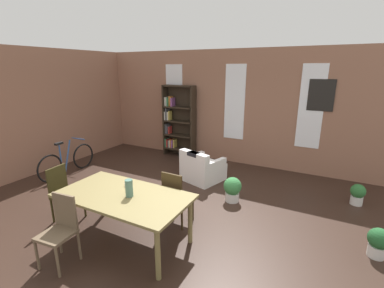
% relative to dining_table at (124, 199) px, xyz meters
% --- Properties ---
extents(ground_plane, '(10.46, 10.46, 0.00)m').
position_rel_dining_table_xyz_m(ground_plane, '(0.22, 0.71, -0.70)').
color(ground_plane, '#33221A').
extents(back_wall_brick, '(9.05, 0.12, 3.04)m').
position_rel_dining_table_xyz_m(back_wall_brick, '(0.22, 4.25, 0.82)').
color(back_wall_brick, '#96654E').
rests_on(back_wall_brick, ground).
extents(left_wall_brick, '(0.12, 7.96, 3.04)m').
position_rel_dining_table_xyz_m(left_wall_brick, '(-3.86, 0.71, 0.82)').
color(left_wall_brick, '#96654E').
rests_on(left_wall_brick, ground).
extents(window_pane_0, '(0.55, 0.02, 1.98)m').
position_rel_dining_table_xyz_m(window_pane_0, '(-1.66, 4.18, 0.98)').
color(window_pane_0, white).
extents(window_pane_1, '(0.55, 0.02, 1.98)m').
position_rel_dining_table_xyz_m(window_pane_1, '(0.22, 4.18, 0.98)').
color(window_pane_1, white).
extents(window_pane_2, '(0.55, 0.02, 1.98)m').
position_rel_dining_table_xyz_m(window_pane_2, '(2.10, 4.18, 0.98)').
color(window_pane_2, white).
extents(dining_table, '(1.96, 1.04, 0.77)m').
position_rel_dining_table_xyz_m(dining_table, '(0.00, 0.00, 0.00)').
color(dining_table, olive).
rests_on(dining_table, ground).
extents(vase_on_table, '(0.11, 0.11, 0.25)m').
position_rel_dining_table_xyz_m(vase_on_table, '(0.12, 0.00, 0.21)').
color(vase_on_table, '#4C7266').
rests_on(vase_on_table, dining_table).
extents(tealight_candle_0, '(0.04, 0.04, 0.05)m').
position_rel_dining_table_xyz_m(tealight_candle_0, '(-0.16, 0.24, 0.10)').
color(tealight_candle_0, silver).
rests_on(tealight_candle_0, dining_table).
extents(dining_chair_near_left, '(0.44, 0.44, 0.95)m').
position_rel_dining_table_xyz_m(dining_chair_near_left, '(-0.45, -0.75, -0.18)').
color(dining_chair_near_left, brown).
rests_on(dining_chair_near_left, ground).
extents(dining_chair_head_left, '(0.43, 0.43, 0.95)m').
position_rel_dining_table_xyz_m(dining_chair_head_left, '(-1.36, -0.01, -0.18)').
color(dining_chair_head_left, '#352E14').
rests_on(dining_chair_head_left, ground).
extents(dining_chair_far_right, '(0.41, 0.41, 0.95)m').
position_rel_dining_table_xyz_m(dining_chair_far_right, '(0.44, 0.75, -0.18)').
color(dining_chair_far_right, '#382915').
rests_on(dining_chair_far_right, ground).
extents(bookshelf_tall, '(0.98, 0.31, 2.09)m').
position_rel_dining_table_xyz_m(bookshelf_tall, '(-1.47, 4.00, 0.34)').
color(bookshelf_tall, '#2D2319').
rests_on(bookshelf_tall, ground).
extents(armchair_white, '(0.99, 0.99, 0.75)m').
position_rel_dining_table_xyz_m(armchair_white, '(0.02, 2.61, -0.42)').
color(armchair_white, white).
rests_on(armchair_white, ground).
extents(bicycle_second, '(0.44, 1.66, 0.88)m').
position_rel_dining_table_xyz_m(bicycle_second, '(-3.10, 1.42, -0.36)').
color(bicycle_second, black).
rests_on(bicycle_second, ground).
extents(potted_plant_by_shelf, '(0.35, 0.35, 0.49)m').
position_rel_dining_table_xyz_m(potted_plant_by_shelf, '(1.00, 1.96, -0.43)').
color(potted_plant_by_shelf, silver).
rests_on(potted_plant_by_shelf, ground).
extents(potted_plant_corner, '(0.27, 0.27, 0.42)m').
position_rel_dining_table_xyz_m(potted_plant_corner, '(3.19, 2.96, -0.47)').
color(potted_plant_corner, silver).
rests_on(potted_plant_corner, ground).
extents(potted_plant_window, '(0.29, 0.29, 0.43)m').
position_rel_dining_table_xyz_m(potted_plant_window, '(3.35, 1.35, -0.46)').
color(potted_plant_window, silver).
rests_on(potted_plant_window, ground).
extents(framed_picture, '(0.56, 0.03, 0.72)m').
position_rel_dining_table_xyz_m(framed_picture, '(2.28, 4.17, 1.26)').
color(framed_picture, black).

